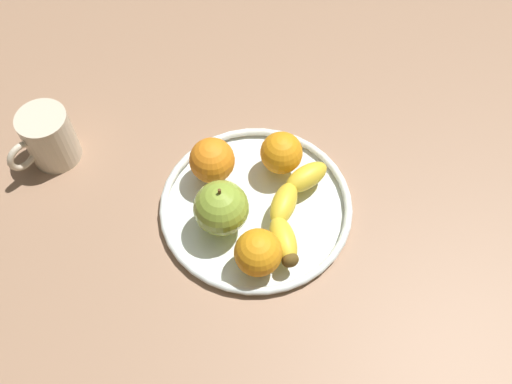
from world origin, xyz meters
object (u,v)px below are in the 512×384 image
fruit_bowl (256,206)px  ambient_mug (48,138)px  banana (291,208)px  orange_front_left (258,253)px  orange_front_right (213,159)px  apple (221,208)px  orange_back_left (281,153)px

fruit_bowl → ambient_mug: 34.35cm
banana → orange_front_left: (9.36, 1.22, 1.59)cm
ambient_mug → orange_front_left: bearing=97.4°
banana → ambient_mug: ambient_mug is taller
fruit_bowl → orange_front_right: (-0.24, -8.57, 4.38)cm
apple → ambient_mug: (6.91, -29.93, -1.07)cm
banana → ambient_mug: (14.34, -37.04, 1.19)cm
fruit_bowl → banana: bearing=107.5°
orange_front_right → orange_back_left: bearing=136.4°
fruit_bowl → orange_front_left: size_ratio=4.37×
orange_back_left → fruit_bowl: bearing=9.5°
ambient_mug → orange_back_left: bearing=124.0°
fruit_bowl → orange_back_left: 8.99cm
banana → apple: (7.43, -7.11, 2.25)cm
banana → apple: apple is taller
orange_front_left → orange_back_left: (-15.52, -7.88, -0.08)cm
fruit_bowl → orange_front_left: 10.95cm
apple → orange_front_right: (-5.98, -6.80, -0.53)cm
apple → orange_front_right: 9.07cm
orange_back_left → ambient_mug: 36.65cm
apple → ambient_mug: apple is taller
fruit_bowl → orange_front_left: orange_front_left is taller
orange_back_left → ambient_mug: ambient_mug is taller
orange_front_left → ambient_mug: bearing=-82.6°
fruit_bowl → ambient_mug: ambient_mug is taller
apple → orange_front_left: (1.93, 8.34, -0.66)cm
banana → ambient_mug: bearing=-88.0°
orange_back_left → ambient_mug: bearing=-56.0°
fruit_bowl → apple: apple is taller
orange_front_left → ambient_mug: ambient_mug is taller
ambient_mug → apple: bearing=103.0°
fruit_bowl → banana: size_ratio=1.60×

